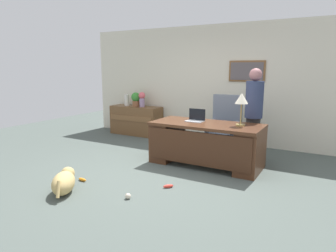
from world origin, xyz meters
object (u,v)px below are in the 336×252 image
object	(u,v)px
vase_with_flowers	(142,99)
dog_toy_plush	(82,180)
vase_empty	(127,100)
potted_plant	(136,99)
desk	(206,142)
person_standing	(254,114)
armchair	(224,128)
desk_lamp	(242,100)
credenza	(136,120)
dog_lying	(64,182)
dog_toy_bone	(168,186)
laptop	(196,118)
dog_toy_ball	(128,196)

from	to	relation	value
vase_with_flowers	dog_toy_plush	xyz separation A→B (m)	(1.02, -3.16, -0.93)
vase_empty	potted_plant	world-z (taller)	potted_plant
desk	person_standing	bearing A→B (deg)	44.82
desk	armchair	distance (m)	0.95
person_standing	potted_plant	world-z (taller)	person_standing
desk_lamp	dog_toy_plush	size ratio (longest dim) A/B	3.48
person_standing	dog_toy_plush	xyz separation A→B (m)	(-2.02, -2.34, -0.87)
person_standing	vase_empty	distance (m)	3.63
credenza	dog_lying	world-z (taller)	credenza
dog_toy_plush	dog_toy_bone	bearing A→B (deg)	18.26
dog_toy_plush	laptop	bearing A→B (deg)	58.50
vase_with_flowers	dog_toy_ball	distance (m)	4.01
person_standing	dog_toy_plush	distance (m)	3.21
desk	vase_empty	bearing A→B (deg)	152.58
laptop	dog_toy_ball	bearing A→B (deg)	-92.69
laptop	credenza	bearing A→B (deg)	149.58
person_standing	dog_lying	bearing A→B (deg)	-124.85
dog_toy_plush	dog_toy_ball	bearing A→B (deg)	-9.49
desk_lamp	dog_toy_bone	xyz separation A→B (m)	(-0.65, -1.36, -1.17)
armchair	vase_empty	distance (m)	2.96
armchair	dog_toy_ball	distance (m)	2.86
credenza	vase_with_flowers	bearing A→B (deg)	0.42
vase_empty	dog_toy_ball	xyz separation A→B (m)	(2.52, -3.33, -0.86)
desk	dog_toy_ball	distance (m)	1.92
desk	vase_with_flowers	world-z (taller)	vase_with_flowers
potted_plant	dog_toy_ball	world-z (taller)	potted_plant
dog_toy_bone	dog_toy_plush	distance (m)	1.37
dog_toy_ball	vase_empty	bearing A→B (deg)	127.07
desk_lamp	dog_toy_bone	size ratio (longest dim) A/B	3.54
person_standing	potted_plant	distance (m)	3.34
dog_toy_ball	potted_plant	bearing A→B (deg)	123.71
laptop	dog_toy_bone	distance (m)	1.60
armchair	laptop	world-z (taller)	armchair
dog_lying	dog_toy_plush	distance (m)	0.46
dog_toy_ball	dog_toy_plush	xyz separation A→B (m)	(-1.01, 0.17, -0.01)
dog_lying	desk_lamp	world-z (taller)	desk_lamp
vase_with_flowers	dog_toy_ball	size ratio (longest dim) A/B	4.85
laptop	dog_toy_ball	distance (m)	2.12
dog_lying	dog_toy_bone	xyz separation A→B (m)	(1.20, 0.86, -0.13)
desk	potted_plant	world-z (taller)	potted_plant
credenza	potted_plant	distance (m)	0.57
armchair	dog_toy_bone	world-z (taller)	armchair
dog_lying	vase_with_flowers	bearing A→B (deg)	107.23
laptop	vase_empty	bearing A→B (deg)	152.42
potted_plant	dog_toy_bone	world-z (taller)	potted_plant
desk	armchair	size ratio (longest dim) A/B	1.64
laptop	dog_toy_plush	size ratio (longest dim) A/B	2.00
armchair	person_standing	world-z (taller)	person_standing
desk_lamp	vase_empty	bearing A→B (deg)	158.30
credenza	dog_toy_ball	bearing A→B (deg)	-56.23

